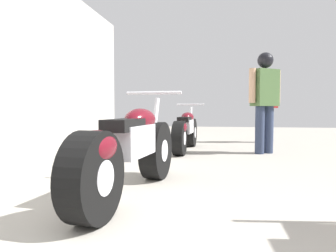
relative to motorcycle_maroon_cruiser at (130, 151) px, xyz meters
name	(u,v)px	position (x,y,z in m)	size (l,w,h in m)	color
ground_plane	(204,164)	(0.55, 1.69, -0.40)	(18.40, 18.40, 0.00)	#9E998E
garage_partition_left	(17,56)	(-2.21, 1.69, 1.13)	(0.08, 8.43, 3.06)	#B7B5AD
motorcycle_maroon_cruiser	(130,151)	(0.00, 0.00, 0.00)	(0.60, 2.02, 0.94)	black
motorcycle_black_naked	(185,131)	(0.15, 3.04, -0.03)	(0.54, 1.84, 0.86)	black
mechanic_in_blue	(267,99)	(1.80, 4.78, 0.59)	(0.61, 0.41, 1.64)	#384766
mechanic_with_helmet	(265,93)	(1.50, 2.93, 0.62)	(0.60, 0.48, 1.70)	#2D3851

